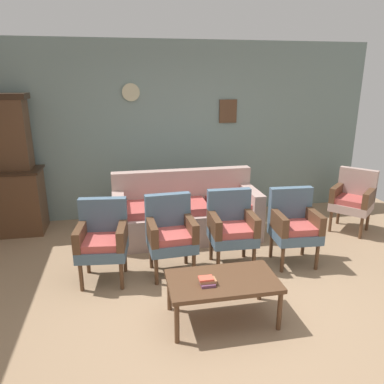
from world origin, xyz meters
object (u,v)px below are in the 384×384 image
wingback_chair_by_fireplace (353,198)px  coffee_table (223,283)px  armchair_row_middle (103,237)px  armchair_near_couch_end (171,232)px  armchair_near_cabinet (294,223)px  armchair_by_doorway (232,225)px  book_stack_on_table (207,281)px  floor_vase_by_wall (346,192)px  floral_couch (186,214)px  side_cabinet (2,202)px

wingback_chair_by_fireplace → coffee_table: 2.95m
armchair_row_middle → armchair_near_couch_end: bearing=1.2°
armchair_near_cabinet → wingback_chair_by_fireplace: same height
armchair_near_cabinet → armchair_by_doorway: bearing=174.3°
book_stack_on_table → floor_vase_by_wall: (2.96, 2.50, -0.12)m
armchair_near_cabinet → coffee_table: armchair_near_cabinet is taller
wingback_chair_by_fireplace → book_stack_on_table: size_ratio=5.93×
wingback_chair_by_fireplace → coffee_table: (-2.42, -1.69, -0.12)m
floral_couch → floor_vase_by_wall: size_ratio=3.05×
floral_couch → armchair_near_cabinet: size_ratio=2.24×
armchair_near_couch_end → armchair_near_cabinet: (1.48, -0.03, 0.00)m
floral_couch → armchair_by_doorway: (0.38, -0.93, 0.17)m
armchair_near_couch_end → floor_vase_by_wall: bearing=25.1°
armchair_near_cabinet → floor_vase_by_wall: (1.66, 1.50, -0.17)m
armchair_by_doorway → wingback_chair_by_fireplace: 2.14m
armchair_row_middle → armchair_near_cabinet: same height
side_cabinet → floral_couch: (2.54, -0.60, -0.14)m
side_cabinet → book_stack_on_table: bearing=-47.6°
armchair_by_doorway → armchair_near_cabinet: same height
floor_vase_by_wall → side_cabinet: bearing=178.9°
armchair_near_cabinet → armchair_row_middle: bearing=179.6°
wingback_chair_by_fireplace → floor_vase_by_wall: size_ratio=1.37×
armchair_by_doorway → armchair_near_couch_end: bearing=-176.6°
wingback_chair_by_fireplace → floral_couch: bearing=174.0°
coffee_table → book_stack_on_table: (-0.16, -0.06, 0.08)m
floral_couch → armchair_by_doorway: size_ratio=2.24×
side_cabinet → floral_couch: 2.62m
wingback_chair_by_fireplace → armchair_row_middle: bearing=-168.2°
floral_couch → armchair_near_couch_end: size_ratio=2.24×
wingback_chair_by_fireplace → coffee_table: size_ratio=0.90×
armchair_near_couch_end → armchair_by_doorway: same height
armchair_row_middle → armchair_by_doorway: 1.48m
armchair_near_cabinet → wingback_chair_by_fireplace: 1.48m
armchair_by_doorway → armchair_near_cabinet: size_ratio=1.00×
armchair_near_couch_end → floral_couch: bearing=70.3°
side_cabinet → wingback_chair_by_fireplace: (4.95, -0.85, 0.03)m
armchair_by_doorway → floor_vase_by_wall: (2.41, 1.43, -0.17)m
side_cabinet → floral_couch: side_cabinet is taller
floral_couch → wingback_chair_by_fireplace: 2.43m
armchair_near_couch_end → wingback_chair_by_fireplace: 2.85m
armchair_by_doorway → wingback_chair_by_fireplace: (2.03, 0.67, 0.00)m
armchair_row_middle → armchair_near_cabinet: bearing=-0.4°
armchair_near_couch_end → armchair_near_cabinet: bearing=-1.2°
armchair_near_cabinet → book_stack_on_table: size_ratio=5.93×
armchair_near_couch_end → side_cabinet: bearing=144.5°
armchair_near_couch_end → book_stack_on_table: bearing=-80.0°
armchair_by_doorway → floor_vase_by_wall: size_ratio=1.37×
armchair_row_middle → wingback_chair_by_fireplace: size_ratio=1.00×
book_stack_on_table → floor_vase_by_wall: 3.88m
floral_couch → armchair_row_middle: same height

